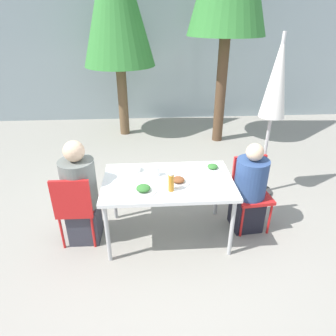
# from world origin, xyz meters

# --- Properties ---
(ground_plane) EXTENTS (24.00, 24.00, 0.00)m
(ground_plane) POSITION_xyz_m (0.00, 0.00, 0.00)
(ground_plane) COLOR gray
(building_facade) EXTENTS (10.00, 0.20, 3.00)m
(building_facade) POSITION_xyz_m (0.00, 4.53, 1.50)
(building_facade) COLOR #89999E
(building_facade) RESTS_ON ground
(dining_table) EXTENTS (1.41, 0.86, 0.74)m
(dining_table) POSITION_xyz_m (0.00, 0.00, 0.69)
(dining_table) COLOR white
(dining_table) RESTS_ON ground
(chair_left) EXTENTS (0.41, 0.41, 0.87)m
(chair_left) POSITION_xyz_m (-1.01, -0.06, 0.51)
(chair_left) COLOR red
(chair_left) RESTS_ON ground
(person_left) EXTENTS (0.37, 0.37, 1.22)m
(person_left) POSITION_xyz_m (-0.95, 0.02, 0.57)
(person_left) COLOR #383842
(person_left) RESTS_ON ground
(chair_right) EXTENTS (0.44, 0.44, 0.87)m
(chair_right) POSITION_xyz_m (1.00, 0.18, 0.51)
(chair_right) COLOR red
(chair_right) RESTS_ON ground
(person_right) EXTENTS (0.37, 0.37, 1.11)m
(person_right) POSITION_xyz_m (0.95, 0.09, 0.51)
(person_right) COLOR black
(person_right) RESTS_ON ground
(closed_umbrella) EXTENTS (0.36, 0.36, 2.17)m
(closed_umbrella) POSITION_xyz_m (1.39, 0.84, 1.55)
(closed_umbrella) COLOR #333333
(closed_umbrella) RESTS_ON ground
(plate_0) EXTENTS (0.26, 0.26, 0.07)m
(plate_0) POSITION_xyz_m (-0.26, -0.22, 0.77)
(plate_0) COLOR white
(plate_0) RESTS_ON dining_table
(plate_1) EXTENTS (0.22, 0.22, 0.06)m
(plate_1) POSITION_xyz_m (0.53, 0.22, 0.77)
(plate_1) COLOR white
(plate_1) RESTS_ON dining_table
(plate_2) EXTENTS (0.24, 0.24, 0.07)m
(plate_2) POSITION_xyz_m (0.11, -0.06, 0.77)
(plate_2) COLOR white
(plate_2) RESTS_ON dining_table
(bottle) EXTENTS (0.06, 0.06, 0.20)m
(bottle) POSITION_xyz_m (0.02, -0.21, 0.84)
(bottle) COLOR #B7751E
(bottle) RESTS_ON dining_table
(drinking_cup) EXTENTS (0.07, 0.07, 0.11)m
(drinking_cup) POSITION_xyz_m (-0.12, 0.12, 0.80)
(drinking_cup) COLOR white
(drinking_cup) RESTS_ON dining_table
(salad_bowl) EXTENTS (0.15, 0.15, 0.05)m
(salad_bowl) POSITION_xyz_m (-0.37, 0.25, 0.77)
(salad_bowl) COLOR white
(salad_bowl) RESTS_ON dining_table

